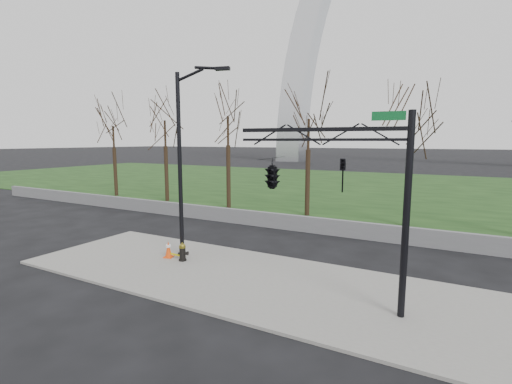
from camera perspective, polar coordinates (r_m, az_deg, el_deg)
The scene contains 11 objects.
ground at distance 14.34m, azimuth -2.74°, elevation -13.20°, with size 500.00×500.00×0.00m, color black.
sidewalk at distance 14.32m, azimuth -2.74°, elevation -13.01°, with size 18.00×6.00×0.10m, color slate.
grass_strip at distance 42.30m, azimuth 18.96°, elevation 0.53°, with size 120.00×40.00×0.06m, color #173312.
guardrail at distance 21.15m, azimuth 8.67°, elevation -5.04°, with size 60.00×0.30×0.90m, color #59595B.
gateway_arch at distance 90.88m, azimuth 25.35°, elevation 24.72°, with size 66.00×6.00×65.00m, color silver, non-canonical shape.
tree_row at distance 26.37m, azimuth 1.36°, elevation 5.00°, with size 35.80×4.00×7.63m.
fire_hydrant at distance 16.16m, azimuth -11.26°, elevation -9.12°, with size 0.50×0.33×0.80m.
traffic_cone at distance 16.73m, azimuth -13.39°, elevation -8.61°, with size 0.47×0.47×0.73m.
street_light at distance 16.12m, azimuth -11.03°, elevation 6.11°, with size 2.35×0.76×8.21m.
traffic_signal_mast at distance 11.47m, azimuth 6.14°, elevation 2.79°, with size 5.08×2.53×6.00m.
caution_tape at distance 16.49m, azimuth -11.87°, elevation -8.87°, with size 0.84×0.57×0.41m.
Camera 1 is at (7.00, -11.39, 5.17)m, focal length 25.86 mm.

